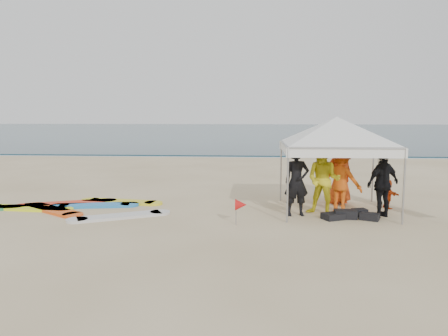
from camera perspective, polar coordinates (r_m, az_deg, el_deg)
ground at (r=9.78m, az=0.96°, el=-8.91°), size 120.00×120.00×0.00m
ocean at (r=69.44m, az=3.59°, el=4.89°), size 160.00×84.00×0.08m
shoreline_foam at (r=27.72m, az=2.95°, el=1.51°), size 160.00×1.20×0.01m
person_black_a at (r=11.70m, az=9.47°, el=-1.78°), size 0.74×0.57×1.82m
person_yellow at (r=11.92m, az=12.87°, el=-1.53°), size 1.13×1.03×1.89m
person_orange_a at (r=12.47m, az=15.04°, el=-1.44°), size 1.34×1.14×1.80m
person_black_b at (r=12.11m, az=20.03°, el=-1.92°), size 1.12×0.91×1.78m
person_orange_b at (r=13.58m, az=14.83°, el=-0.54°), size 1.10×0.99×1.89m
person_seated at (r=13.36m, az=20.62°, el=-3.19°), size 0.45×0.81×0.83m
canopy_tent at (r=12.32m, az=14.51°, el=6.44°), size 3.97×3.97×2.99m
marker_pennant at (r=10.65m, az=2.22°, el=-4.84°), size 0.28×0.28×0.64m
gear_pile at (r=11.79m, az=16.05°, el=-5.92°), size 1.50×0.86×0.22m
surfboard_spread at (r=13.30m, az=-19.82°, el=-4.87°), size 6.30×3.02×0.07m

